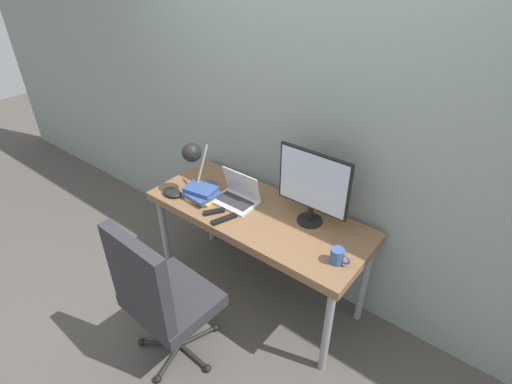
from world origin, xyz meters
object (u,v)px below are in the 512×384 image
Objects in this scene: book_stack at (202,193)px; desk_lamp at (193,155)px; office_chair at (159,294)px; mug at (338,256)px; monitor at (313,184)px; laptop at (237,196)px; game_controller at (172,192)px.

desk_lamp is at bearing 165.26° from book_stack.
desk_lamp is 0.38× the size of office_chair.
mug is at bearing -0.97° from desk_lamp.
mug is (1.15, -0.02, -0.26)m from desk_lamp.
mug is at bearing -36.29° from monitor.
laptop is at bearing 172.03° from mug.
laptop is 1.94× the size of game_controller.
laptop is at bearing 27.95° from game_controller.
mug is at bearing 41.90° from office_chair.
desk_lamp reaches higher than laptop.
monitor reaches higher than desk_lamp.
monitor is at bearing 15.12° from desk_lamp.
monitor is at bearing 20.17° from game_controller.
laptop is 0.48m from game_controller.
desk_lamp is (-0.82, -0.22, 0.03)m from monitor.
mug is at bearing 0.01° from book_stack.
monitor is 4.14× the size of mug.
monitor is (0.52, 0.12, 0.24)m from laptop.
game_controller is (-1.27, -0.11, -0.03)m from mug.
game_controller is at bearing -159.83° from monitor.
office_chair is at bearing -49.34° from game_controller.
mug reaches higher than game_controller.
book_stack is 2.04× the size of mug.
book_stack is (0.07, -0.02, -0.27)m from desk_lamp.
game_controller is (-0.50, 0.59, 0.20)m from office_chair.
desk_lamp is at bearing 179.03° from mug.
book_stack is (-0.31, 0.69, 0.22)m from office_chair.
desk_lamp is 0.28m from book_stack.
laptop is 1.22× the size of book_stack.
office_chair is 4.29× the size of book_stack.
desk_lamp is 0.34m from game_controller.
monitor is 1.13m from office_chair.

